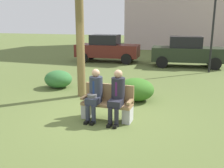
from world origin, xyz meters
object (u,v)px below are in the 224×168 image
at_px(street_lamp, 213,23).
at_px(shrub_near_bench, 136,89).
at_px(parked_car_far, 187,52).
at_px(park_bench, 108,104).
at_px(seated_man_right, 117,94).
at_px(seated_man_left, 95,92).
at_px(parked_car_near, 107,48).
at_px(shrub_mid_lawn, 58,79).

bearing_deg(street_lamp, shrub_near_bench, -112.68).
bearing_deg(parked_car_far, park_bench, -99.73).
relative_size(seated_man_right, parked_car_far, 0.33).
height_order(seated_man_left, seated_man_right, seated_man_right).
bearing_deg(seated_man_left, parked_car_far, 78.52).
xyz_separation_m(shrub_near_bench, parked_car_near, (-3.64, 7.35, 0.48)).
relative_size(seated_man_left, parked_car_far, 0.32).
relative_size(seated_man_left, seated_man_right, 0.99).
relative_size(park_bench, street_lamp, 0.33).
height_order(park_bench, street_lamp, street_lamp).
height_order(shrub_mid_lawn, parked_car_near, parked_car_near).
bearing_deg(shrub_near_bench, seated_man_right, -90.88).
bearing_deg(street_lamp, seated_man_right, -107.59).
bearing_deg(shrub_mid_lawn, park_bench, -40.13).
height_order(park_bench, parked_car_far, parked_car_far).
bearing_deg(seated_man_left, seated_man_right, 0.71).
bearing_deg(shrub_near_bench, parked_car_near, 116.33).
height_order(seated_man_right, parked_car_near, parked_car_near).
bearing_deg(shrub_mid_lawn, seated_man_left, -44.73).
bearing_deg(parked_car_far, seated_man_right, -97.79).
xyz_separation_m(seated_man_right, shrub_near_bench, (0.03, 1.90, -0.38)).
relative_size(shrub_mid_lawn, parked_car_far, 0.26).
distance_m(parked_car_near, street_lamp, 6.44).
xyz_separation_m(park_bench, seated_man_right, (0.29, -0.12, 0.35)).
bearing_deg(shrub_near_bench, parked_car_far, 80.39).
height_order(park_bench, shrub_mid_lawn, park_bench).
xyz_separation_m(park_bench, parked_car_far, (1.52, 8.88, 0.44)).
bearing_deg(park_bench, shrub_mid_lawn, 139.87).
relative_size(seated_man_right, shrub_mid_lawn, 1.25).
bearing_deg(seated_man_right, seated_man_left, -179.29).
bearing_deg(street_lamp, seated_man_left, -111.57).
xyz_separation_m(seated_man_left, shrub_near_bench, (0.63, 1.91, -0.36)).
bearing_deg(shrub_near_bench, street_lamp, 67.32).
distance_m(park_bench, street_lamp, 8.20).
xyz_separation_m(seated_man_right, parked_car_far, (1.23, 9.00, 0.10)).
bearing_deg(parked_car_near, parked_car_far, -2.99).
distance_m(seated_man_left, parked_car_far, 9.19).
height_order(shrub_mid_lawn, parked_car_far, parked_car_far).
distance_m(shrub_near_bench, shrub_mid_lawn, 3.26).
bearing_deg(parked_car_far, seated_man_left, -101.48).
bearing_deg(seated_man_left, parked_car_near, 108.02).
bearing_deg(park_bench, street_lamp, 70.15).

